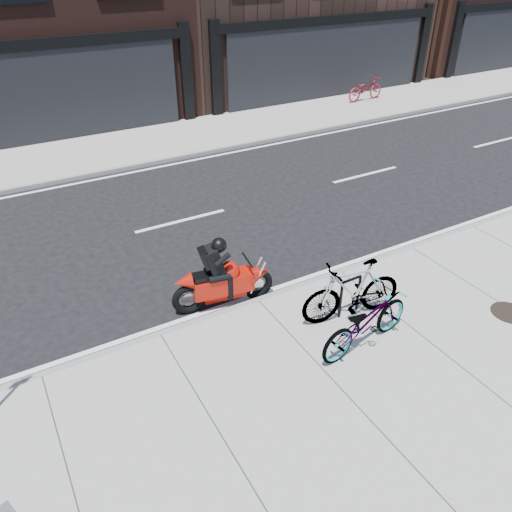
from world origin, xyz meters
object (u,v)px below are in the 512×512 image
bicycle_rear (352,290)px  bicycle_front (365,321)px  manhole_cover (509,313)px  motorcycle (227,278)px  bike_rack (350,293)px  bicycle_far (365,89)px

bicycle_rear → bicycle_front: bearing=-11.5°
manhole_cover → motorcycle: bearing=145.6°
bicycle_front → manhole_cover: size_ratio=2.95×
bike_rack → manhole_cover: bearing=-29.6°
bike_rack → bicycle_rear: size_ratio=0.40×
bike_rack → manhole_cover: 3.05m
bicycle_rear → bicycle_far: bearing=149.0°
bike_rack → bicycle_front: (-0.33, -0.81, 0.05)m
motorcycle → bicycle_far: (11.54, 9.77, -0.00)m
bicycle_front → bicycle_far: (10.13, 12.08, -0.03)m
bicycle_front → bicycle_far: 15.77m
bicycle_far → bicycle_front: bearing=136.5°
bicycle_front → bicycle_rear: size_ratio=1.00×
bike_rack → bicycle_front: bicycle_front is taller
motorcycle → bicycle_far: motorcycle is taller
bicycle_front → bicycle_rear: (0.28, 0.73, 0.07)m
motorcycle → manhole_cover: 5.32m
motorcycle → manhole_cover: size_ratio=3.06×
bike_rack → bicycle_far: size_ratio=0.43×
bicycle_far → bicycle_rear: bearing=135.6°
bike_rack → manhole_cover: bike_rack is taller
bike_rack → motorcycle: motorcycle is taller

